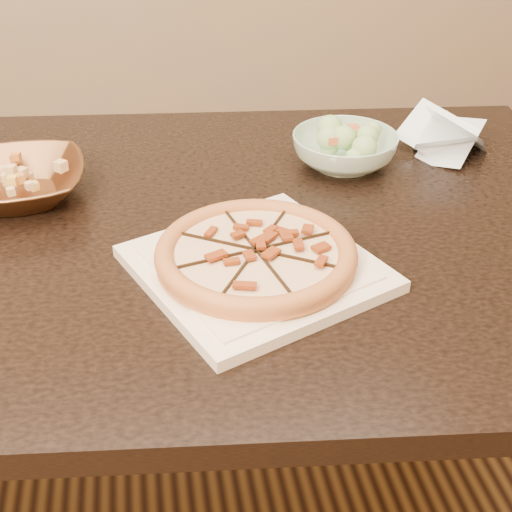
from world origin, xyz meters
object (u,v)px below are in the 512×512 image
object	(u,v)px
dining_table	(168,272)
salad_bowl	(344,150)
plate	(256,267)
pizza	(256,254)
bronze_bowl	(16,183)

from	to	relation	value
dining_table	salad_bowl	xyz separation A→B (m)	(0.34, 0.16, 0.13)
dining_table	plate	world-z (taller)	plate
plate	pizza	distance (m)	0.02
plate	salad_bowl	distance (m)	0.39
salad_bowl	pizza	bearing A→B (deg)	-124.06
dining_table	pizza	distance (m)	0.24
dining_table	salad_bowl	distance (m)	0.40
pizza	bronze_bowl	world-z (taller)	bronze_bowl
dining_table	pizza	world-z (taller)	pizza
dining_table	salad_bowl	size ratio (longest dim) A/B	8.12
bronze_bowl	plate	bearing A→B (deg)	-38.96
pizza	bronze_bowl	xyz separation A→B (m)	(-0.36, 0.29, -0.01)
dining_table	salad_bowl	world-z (taller)	salad_bowl
salad_bowl	bronze_bowl	bearing A→B (deg)	-176.68
plate	dining_table	bearing A→B (deg)	125.97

